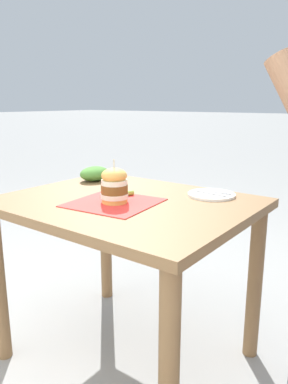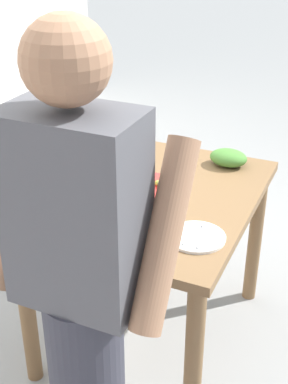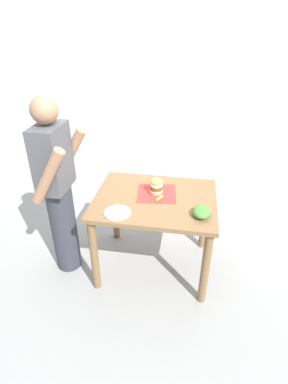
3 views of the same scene
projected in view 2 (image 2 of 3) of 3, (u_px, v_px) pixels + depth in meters
name	position (u px, v px, depth m)	size (l,w,h in m)	color
ground_plane	(152.00, 332.00, 2.70)	(80.00, 80.00, 0.00)	gray
patio_table	(153.00, 219.00, 2.39)	(0.87, 1.08, 0.80)	brown
serving_paper	(138.00, 188.00, 2.36)	(0.35, 0.35, 0.00)	red
sandwich	(137.00, 173.00, 2.32)	(0.12, 0.12, 0.19)	gold
pickle_spear	(164.00, 186.00, 2.34)	(0.02, 0.02, 0.10)	#8EA83D
side_plate_with_forks	(197.00, 237.00, 2.00)	(0.22, 0.22, 0.02)	white
side_salad	(228.00, 158.00, 2.56)	(0.18, 0.14, 0.08)	#477F33
diner_across_table	(83.00, 298.00, 1.56)	(0.55, 0.35, 1.69)	#33333D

